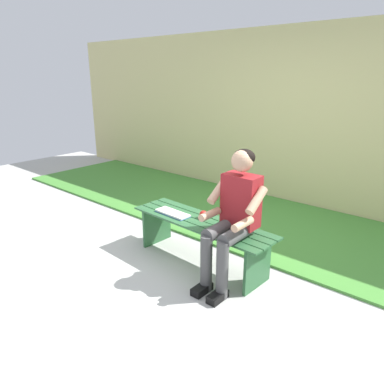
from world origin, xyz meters
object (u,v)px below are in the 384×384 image
bench_near (201,231)px  book_open (173,213)px  person_seated (233,213)px  apple (203,214)px

bench_near → book_open: 0.38m
person_seated → apple: person_seated is taller
bench_near → person_seated: bearing=167.3°
apple → bench_near: bearing=114.6°
bench_near → book_open: (0.35, 0.06, 0.13)m
bench_near → person_seated: size_ratio=1.30×
person_seated → bench_near: bearing=-12.7°
book_open → bench_near: bearing=-167.6°
person_seated → apple: (0.49, -0.18, -0.19)m
person_seated → book_open: bearing=-3.1°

